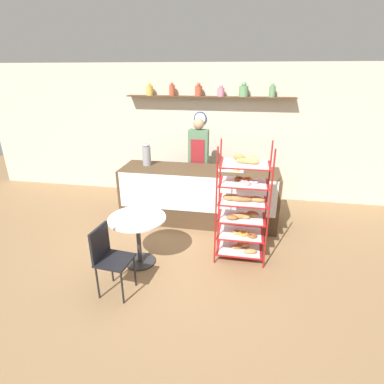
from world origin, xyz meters
name	(u,v)px	position (x,y,z in m)	size (l,w,h in m)	color
ground_plane	(188,251)	(0.00, 0.00, 0.00)	(14.00, 14.00, 0.00)	olive
back_wall	(209,132)	(0.00, 2.35, 1.37)	(10.00, 0.30, 2.70)	beige
display_counter	(199,195)	(0.00, 1.05, 0.49)	(2.73, 0.78, 0.97)	#4C3823
pastry_rack	(243,206)	(0.78, 0.00, 0.82)	(0.70, 0.49, 1.69)	#A51919
person_worker	(198,160)	(-0.10, 1.62, 0.97)	(0.36, 0.23, 1.75)	#282833
cafe_table	(138,229)	(-0.61, -0.40, 0.54)	(0.78, 0.78, 0.71)	#262628
cafe_chair	(108,254)	(-0.76, -1.03, 0.53)	(0.42, 0.42, 0.87)	black
coffee_carafe	(147,155)	(-0.96, 1.15, 1.16)	(0.15, 0.15, 0.39)	gray
donut_tray_counter	(229,169)	(0.51, 1.13, 0.99)	(0.45, 0.28, 0.05)	silver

